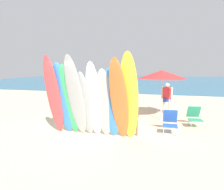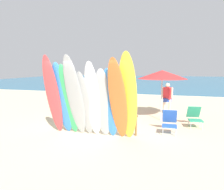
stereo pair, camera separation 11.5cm
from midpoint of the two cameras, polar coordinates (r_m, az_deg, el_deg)
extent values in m
plane|color=beige|center=(20.88, 9.02, 1.31)|extent=(60.00, 60.00, 0.00)
cube|color=teal|center=(37.63, 12.06, 4.06)|extent=(60.00, 40.00, 0.02)
cylinder|color=brown|center=(7.89, -14.04, -6.86)|extent=(0.07, 0.07, 0.68)
cylinder|color=brown|center=(6.96, 7.25, -8.65)|extent=(0.07, 0.07, 0.68)
cylinder|color=brown|center=(7.22, -4.12, -5.22)|extent=(3.00, 0.06, 0.06)
ellipsoid|color=#D13D42|center=(7.03, -15.86, -0.28)|extent=(0.55, 0.97, 2.71)
ellipsoid|color=#337AD1|center=(7.01, -13.39, -1.14)|extent=(0.57, 0.82, 2.49)
ellipsoid|color=#38B266|center=(6.90, -11.71, -1.49)|extent=(0.59, 0.88, 2.42)
ellipsoid|color=#999EA3|center=(6.64, -10.00, -0.55)|extent=(0.62, 1.01, 2.71)
ellipsoid|color=#999EA3|center=(6.67, -7.26, -2.70)|extent=(0.49, 0.81, 2.20)
ellipsoid|color=white|center=(6.50, -4.89, -1.57)|extent=(0.53, 0.84, 2.50)
ellipsoid|color=#999EA3|center=(6.48, -1.99, -2.53)|extent=(0.61, 0.75, 2.29)
ellipsoid|color=#337AD1|center=(6.42, -0.01, -2.58)|extent=(0.53, 0.69, 2.30)
ellipsoid|color=orange|center=(6.15, 2.22, -1.59)|extent=(0.64, 1.05, 2.60)
ellipsoid|color=yellow|center=(6.18, 5.01, -0.77)|extent=(0.58, 0.82, 2.77)
cylinder|color=beige|center=(13.22, 5.96, -0.72)|extent=(0.11, 0.11, 0.73)
cylinder|color=beige|center=(12.92, 5.70, -0.91)|extent=(0.11, 0.11, 0.73)
cube|color=#DB333D|center=(13.03, 5.85, 0.53)|extent=(0.39, 0.24, 0.18)
cube|color=orange|center=(12.99, 5.87, 2.04)|extent=(0.20, 0.38, 0.57)
sphere|color=beige|center=(12.95, 5.90, 3.76)|extent=(0.21, 0.21, 0.21)
cylinder|color=beige|center=(13.22, 6.07, 2.28)|extent=(0.09, 0.09, 0.51)
cylinder|color=beige|center=(12.75, 5.67, 2.08)|extent=(0.09, 0.09, 0.51)
cylinder|color=beige|center=(10.64, 14.86, -2.95)|extent=(0.11, 0.11, 0.75)
cylinder|color=beige|center=(10.49, 16.30, -3.16)|extent=(0.11, 0.11, 0.75)
cube|color=#2D4CB2|center=(10.51, 15.64, -1.37)|extent=(0.40, 0.25, 0.18)
cube|color=#DB333D|center=(10.47, 15.71, 0.54)|extent=(0.43, 0.37, 0.59)
sphere|color=beige|center=(10.42, 15.79, 2.71)|extent=(0.21, 0.21, 0.21)
cylinder|color=beige|center=(10.59, 14.56, 0.83)|extent=(0.09, 0.09, 0.52)
cylinder|color=beige|center=(10.34, 16.89, 0.59)|extent=(0.09, 0.09, 0.52)
cylinder|color=tan|center=(11.27, 0.22, -2.17)|extent=(0.11, 0.11, 0.72)
cylinder|color=tan|center=(11.04, -0.76, -2.38)|extent=(0.11, 0.11, 0.72)
cube|color=#B23399|center=(11.10, -0.26, -0.73)|extent=(0.39, 0.24, 0.17)
cube|color=black|center=(11.06, -0.27, 1.01)|extent=(0.33, 0.42, 0.57)
sphere|color=tan|center=(11.02, -0.27, 3.00)|extent=(0.20, 0.20, 0.20)
cylinder|color=tan|center=(11.24, 0.51, 1.28)|extent=(0.09, 0.09, 0.50)
cylinder|color=tan|center=(10.87, -1.07, 1.06)|extent=(0.09, 0.09, 0.50)
cylinder|color=beige|center=(11.54, -8.06, -1.71)|extent=(0.13, 0.13, 0.84)
cylinder|color=beige|center=(11.21, -7.72, -1.99)|extent=(0.13, 0.13, 0.84)
cube|color=#33A36B|center=(11.32, -7.92, -0.08)|extent=(0.45, 0.28, 0.20)
cube|color=orange|center=(11.28, -7.96, 1.91)|extent=(0.43, 0.49, 0.66)
sphere|color=beige|center=(11.24, -8.00, 4.19)|extent=(0.24, 0.24, 0.24)
cylinder|color=beige|center=(11.54, -8.23, 2.23)|extent=(0.10, 0.10, 0.59)
cylinder|color=beige|center=(11.00, -7.68, 1.97)|extent=(0.10, 0.10, 0.59)
cylinder|color=#B7B7BC|center=(7.22, 14.62, -9.92)|extent=(0.02, 0.02, 0.28)
cylinder|color=#B7B7BC|center=(7.23, 18.00, -10.03)|extent=(0.02, 0.02, 0.28)
cylinder|color=#B7B7BC|center=(7.58, 14.68, -9.07)|extent=(0.02, 0.02, 0.28)
cylinder|color=#B7B7BC|center=(7.59, 17.89, -9.17)|extent=(0.02, 0.02, 0.28)
cube|color=blue|center=(7.36, 16.34, -8.39)|extent=(0.50, 0.45, 0.03)
cube|color=blue|center=(7.63, 16.39, -5.79)|extent=(0.50, 0.27, 0.51)
cylinder|color=#B7B7BC|center=(8.25, 21.74, -7.99)|extent=(0.02, 0.02, 0.28)
cylinder|color=#B7B7BC|center=(8.36, 24.57, -7.95)|extent=(0.02, 0.02, 0.28)
cylinder|color=#B7B7BC|center=(8.61, 21.17, -7.32)|extent=(0.02, 0.02, 0.28)
cylinder|color=#B7B7BC|center=(8.71, 23.89, -7.29)|extent=(0.02, 0.02, 0.28)
cube|color=#2D9370|center=(8.44, 22.90, -6.62)|extent=(0.55, 0.51, 0.03)
cube|color=#2D9370|center=(8.73, 22.40, -4.43)|extent=(0.53, 0.36, 0.49)
cylinder|color=silver|center=(9.00, 14.17, -0.47)|extent=(0.04, 0.04, 2.10)
cone|color=red|center=(8.92, 14.37, 5.63)|extent=(2.09, 2.09, 0.37)
camera|label=1|loc=(0.06, -89.64, 0.05)|focal=32.37mm
camera|label=2|loc=(0.06, 90.36, -0.05)|focal=32.37mm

